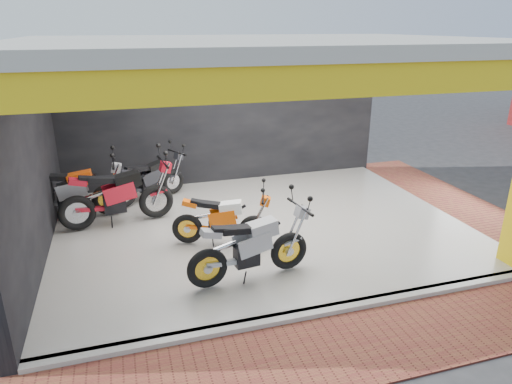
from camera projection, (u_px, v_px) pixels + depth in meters
ground at (298, 279)px, 7.49m from camera, size 80.00×80.00×0.00m
showroom_floor at (262, 227)px, 9.27m from camera, size 8.00×6.00×0.10m
showroom_ceiling at (263, 44)px, 8.04m from camera, size 8.40×6.40×0.20m
back_wall at (225, 117)px, 11.46m from camera, size 8.20×0.20×3.50m
left_wall at (27, 164)px, 7.56m from camera, size 0.20×6.20×3.50m
header_beam_front at (338, 80)px, 5.45m from camera, size 8.40×0.30×0.40m
header_beam_right at (450, 57)px, 9.24m from camera, size 0.30×6.40×0.40m
floor_kerb at (325, 311)px, 6.55m from camera, size 8.00×0.20×0.10m
paver_front at (351, 348)px, 5.86m from camera, size 9.00×1.40×0.03m
paver_right at (458, 204)px, 10.58m from camera, size 1.40×7.00×0.03m
moto_hero at (254, 216)px, 8.21m from camera, size 2.02×1.29×1.16m
moto_row_a at (289, 233)px, 7.34m from camera, size 2.24×1.06×1.32m
moto_row_b at (155, 186)px, 9.32m from camera, size 2.47×1.16×1.45m
moto_row_c at (107, 185)px, 9.49m from camera, size 2.27×0.88×1.38m
moto_row_d at (172, 170)px, 10.75m from camera, size 2.08×1.55×1.20m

